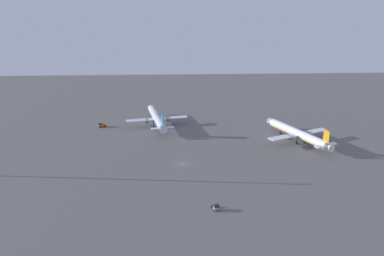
{
  "coord_description": "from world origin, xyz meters",
  "views": [
    {
      "loc": [
        -2.47,
        -141.58,
        64.17
      ],
      "look_at": [
        5.85,
        35.11,
        4.0
      ],
      "focal_mm": 34.13,
      "sensor_mm": 36.0,
      "label": 1
    }
  ],
  "objects": [
    {
      "name": "ground_plane",
      "position": [
        0.0,
        0.0,
        0.0
      ],
      "size": [
        416.0,
        416.0,
        0.0
      ],
      "primitive_type": "plane",
      "color": "#605E5B"
    },
    {
      "name": "airplane_terminal_side",
      "position": [
        57.17,
        23.37,
        4.28
      ],
      "size": [
        33.07,
        41.89,
        11.32
      ],
      "rotation": [
        0.0,
        0.0,
        0.41
      ],
      "color": "white",
      "rests_on": "ground"
    },
    {
      "name": "airplane_near_gate",
      "position": [
        -12.83,
        51.85,
        4.26
      ],
      "size": [
        34.15,
        43.61,
        11.26
      ],
      "rotation": [
        0.0,
        0.0,
        0.21
      ],
      "color": "silver",
      "rests_on": "ground"
    },
    {
      "name": "cargo_loader",
      "position": [
        -42.97,
        51.02,
        1.18
      ],
      "size": [
        4.53,
        3.09,
        2.25
      ],
      "rotation": [
        0.0,
        0.0,
        1.87
      ],
      "color": "#D85919",
      "rests_on": "ground"
    },
    {
      "name": "pushback_tug",
      "position": [
        10.35,
        -37.32,
        1.07
      ],
      "size": [
        2.67,
        3.48,
        2.05
      ],
      "rotation": [
        0.0,
        0.0,
        3.46
      ],
      "color": "gray",
      "rests_on": "ground"
    }
  ]
}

